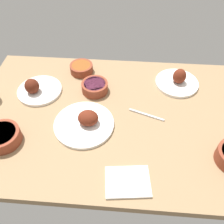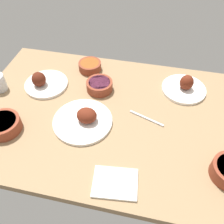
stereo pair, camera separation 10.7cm
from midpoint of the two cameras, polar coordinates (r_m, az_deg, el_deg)
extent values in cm
cube|color=#937551|center=(119.04, 2.56, -1.43)|extent=(140.00, 90.00, 4.00)
cylinder|color=white|center=(136.62, 18.84, 5.08)|extent=(23.44, 23.44, 1.60)
ellipsoid|color=#602314|center=(133.68, 19.55, 6.53)|extent=(7.09, 6.62, 8.65)
cylinder|color=white|center=(135.90, -13.17, 6.37)|extent=(23.34, 23.34, 1.60)
ellipsoid|color=#511E11|center=(132.77, -14.84, 7.44)|extent=(7.43, 7.41, 8.17)
cylinder|color=white|center=(114.01, -4.33, -2.32)|extent=(28.17, 28.17, 1.60)
ellipsoid|color=#602314|center=(110.76, -3.31, -0.97)|extent=(9.49, 8.05, 7.15)
cylinder|color=brown|center=(128.61, -0.62, 6.18)|extent=(13.98, 13.98, 5.33)
cylinder|color=#4C192D|center=(127.19, -0.62, 6.91)|extent=(11.46, 11.46, 1.00)
cylinder|color=brown|center=(118.17, -22.16, -3.02)|extent=(15.97, 15.97, 5.81)
cylinder|color=white|center=(116.46, -22.49, -2.26)|extent=(13.10, 13.10, 1.00)
cylinder|color=brown|center=(142.53, -3.11, 10.75)|extent=(13.10, 13.10, 4.82)
cylinder|color=brown|center=(141.39, -3.15, 11.37)|extent=(10.74, 10.74, 1.00)
cube|color=white|center=(97.03, 4.04, -16.68)|extent=(18.74, 15.08, 1.20)
cube|color=silver|center=(117.44, 10.79, -1.62)|extent=(17.14, 6.82, 0.80)
camera|label=1|loc=(0.05, -87.37, 2.89)|focal=38.44mm
camera|label=2|loc=(0.05, 92.63, -2.89)|focal=38.44mm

